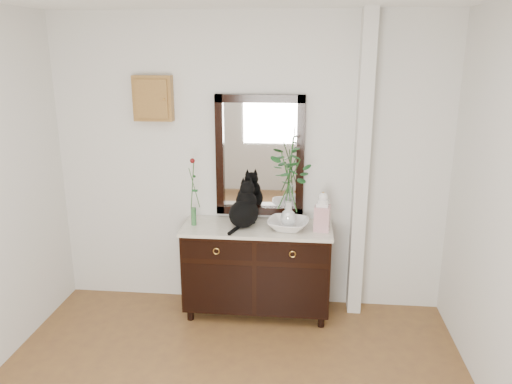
# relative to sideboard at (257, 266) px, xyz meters

# --- Properties ---
(wall_back) EXTENTS (3.60, 0.04, 2.70)m
(wall_back) POSITION_rel_sideboard_xyz_m (-0.10, 0.25, 0.88)
(wall_back) COLOR silver
(wall_back) RESTS_ON ground
(pilaster) EXTENTS (0.12, 0.20, 2.70)m
(pilaster) POSITION_rel_sideboard_xyz_m (0.90, 0.17, 0.88)
(pilaster) COLOR silver
(pilaster) RESTS_ON ground
(sideboard) EXTENTS (1.33, 0.52, 0.82)m
(sideboard) POSITION_rel_sideboard_xyz_m (0.00, 0.00, 0.00)
(sideboard) COLOR black
(sideboard) RESTS_ON ground
(wall_mirror) EXTENTS (0.80, 0.06, 1.10)m
(wall_mirror) POSITION_rel_sideboard_xyz_m (-0.00, 0.24, 0.97)
(wall_mirror) COLOR black
(wall_mirror) RESTS_ON wall_back
(key_cabinet) EXTENTS (0.35, 0.10, 0.40)m
(key_cabinet) POSITION_rel_sideboard_xyz_m (-0.95, 0.21, 1.48)
(key_cabinet) COLOR brown
(key_cabinet) RESTS_ON wall_back
(cat) EXTENTS (0.37, 0.42, 0.41)m
(cat) POSITION_rel_sideboard_xyz_m (-0.12, -0.00, 0.58)
(cat) COLOR black
(cat) RESTS_ON sideboard
(lotus_bowl) EXTENTS (0.41, 0.41, 0.09)m
(lotus_bowl) POSITION_rel_sideboard_xyz_m (0.28, -0.04, 0.42)
(lotus_bowl) COLOR white
(lotus_bowl) RESTS_ON sideboard
(vase_branches) EXTENTS (0.45, 0.45, 0.81)m
(vase_branches) POSITION_rel_sideboard_xyz_m (0.28, -0.04, 0.80)
(vase_branches) COLOR silver
(vase_branches) RESTS_ON lotus_bowl
(bud_vase_rose) EXTENTS (0.10, 0.10, 0.63)m
(bud_vase_rose) POSITION_rel_sideboard_xyz_m (-0.57, -0.01, 0.69)
(bud_vase_rose) COLOR #356F3B
(bud_vase_rose) RESTS_ON sideboard
(ginger_jar) EXTENTS (0.15, 0.15, 0.35)m
(ginger_jar) POSITION_rel_sideboard_xyz_m (0.57, -0.03, 0.55)
(ginger_jar) COLOR white
(ginger_jar) RESTS_ON sideboard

